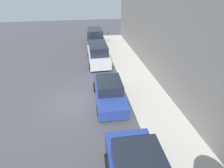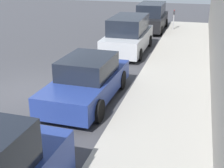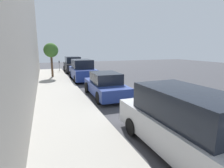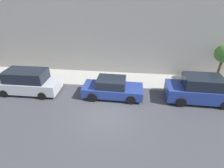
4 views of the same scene
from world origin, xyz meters
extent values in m
plane|color=#424247|center=(0.00, 0.00, 0.00)|extent=(60.00, 60.00, 0.00)
cube|color=#B2ADA3|center=(4.93, 0.00, 0.07)|extent=(2.87, 32.00, 0.15)
cube|color=navy|center=(2.24, -0.19, 0.56)|extent=(1.91, 4.54, 0.68)
cube|color=black|center=(2.24, -0.09, 1.22)|extent=(1.64, 2.14, 0.64)
cylinder|color=black|center=(1.39, 1.20, 0.35)|extent=(0.22, 0.71, 0.71)
cylinder|color=black|center=(3.09, 1.20, 0.35)|extent=(0.22, 0.71, 0.71)
cylinder|color=black|center=(1.39, -1.59, 0.35)|extent=(0.22, 0.71, 0.71)
cylinder|color=black|center=(3.09, -1.59, 0.35)|extent=(0.22, 0.71, 0.71)
cube|color=#B7BABF|center=(2.13, 6.51, 0.64)|extent=(1.94, 4.92, 0.84)
cube|color=black|center=(2.13, 6.51, 1.48)|extent=(1.70, 3.11, 0.84)
cylinder|color=black|center=(1.23, 8.03, 0.31)|extent=(0.22, 0.62, 0.62)
cylinder|color=black|center=(3.03, 8.03, 0.31)|extent=(0.22, 0.62, 0.62)
cylinder|color=black|center=(1.23, 4.99, 0.31)|extent=(0.22, 0.62, 0.62)
cylinder|color=black|center=(3.03, 4.99, 0.31)|extent=(0.22, 0.62, 0.62)
cube|color=black|center=(2.36, 12.76, 0.64)|extent=(1.97, 4.93, 0.84)
cube|color=black|center=(2.36, 12.76, 1.48)|extent=(1.72, 3.12, 0.84)
cylinder|color=black|center=(1.46, 14.28, 0.30)|extent=(0.22, 0.60, 0.60)
cylinder|color=black|center=(3.26, 14.28, 0.30)|extent=(0.22, 0.60, 0.60)
cylinder|color=black|center=(1.46, 11.24, 0.30)|extent=(0.22, 0.60, 0.60)
cylinder|color=black|center=(3.26, 11.24, 0.30)|extent=(0.22, 0.60, 0.60)
cylinder|color=#ADADB2|center=(3.95, 12.65, 0.67)|extent=(0.07, 0.07, 1.04)
cube|color=#2D2D33|center=(3.95, 12.65, 1.33)|extent=(0.11, 0.15, 0.28)
cube|color=red|center=(3.95, 12.65, 1.49)|extent=(0.04, 0.09, 0.05)
camera|label=1|loc=(0.86, -9.76, 6.98)|focal=28.00mm
camera|label=2|loc=(5.77, -9.55, 4.45)|focal=50.00mm
camera|label=3|loc=(5.77, 10.08, 3.03)|focal=28.00mm
camera|label=4|loc=(-9.11, -1.42, 7.36)|focal=28.00mm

